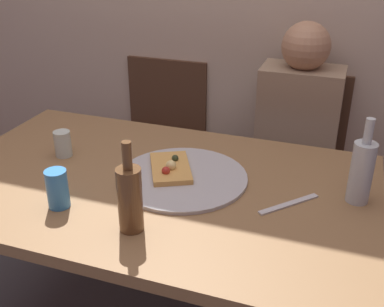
{
  "coord_description": "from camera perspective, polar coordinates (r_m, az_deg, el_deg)",
  "views": [
    {
      "loc": [
        0.58,
        -1.25,
        1.54
      ],
      "look_at": [
        0.09,
        0.14,
        0.81
      ],
      "focal_mm": 43.92,
      "sensor_mm": 36.0,
      "label": 1
    }
  ],
  "objects": [
    {
      "name": "soda_can",
      "position": [
        1.47,
        -16.03,
        -4.14
      ],
      "size": [
        0.07,
        0.07,
        0.12
      ],
      "primitive_type": "cylinder",
      "color": "#337AC1",
      "rests_on": "dining_table"
    },
    {
      "name": "table_knife",
      "position": [
        1.48,
        11.69,
        -5.98
      ],
      "size": [
        0.16,
        0.18,
        0.01
      ],
      "primitive_type": "cube",
      "rotation": [
        0.0,
        0.0,
        3.98
      ],
      "color": "#B7B7BC",
      "rests_on": "dining_table"
    },
    {
      "name": "tumbler_near",
      "position": [
        1.79,
        -15.42,
        1.16
      ],
      "size": [
        0.06,
        0.06,
        0.1
      ],
      "primitive_type": "cylinder",
      "color": "#B7C6BC",
      "rests_on": "dining_table"
    },
    {
      "name": "wine_bottle",
      "position": [
        1.51,
        19.91,
        -1.97
      ],
      "size": [
        0.07,
        0.07,
        0.28
      ],
      "color": "#B2BCC1",
      "rests_on": "dining_table"
    },
    {
      "name": "chair_right",
      "position": [
        2.35,
        12.46,
        -0.24
      ],
      "size": [
        0.44,
        0.44,
        0.9
      ],
      "rotation": [
        0.0,
        0.0,
        3.14
      ],
      "color": "#472D1E",
      "rests_on": "ground_plane"
    },
    {
      "name": "guest_in_sweater",
      "position": [
        2.16,
        12.21,
        1.1
      ],
      "size": [
        0.36,
        0.56,
        1.17
      ],
      "rotation": [
        0.0,
        0.0,
        3.14
      ],
      "color": "#937A60",
      "rests_on": "ground_plane"
    },
    {
      "name": "pizza_tray",
      "position": [
        1.59,
        -1.2,
        -2.93
      ],
      "size": [
        0.44,
        0.44,
        0.01
      ],
      "primitive_type": "cylinder",
      "color": "#ADADB2",
      "rests_on": "dining_table"
    },
    {
      "name": "beer_bottle",
      "position": [
        1.3,
        -7.56,
        -5.3
      ],
      "size": [
        0.07,
        0.07,
        0.27
      ],
      "color": "brown",
      "rests_on": "dining_table"
    },
    {
      "name": "pizza_slice_last",
      "position": [
        1.62,
        -2.63,
        -1.72
      ],
      "size": [
        0.22,
        0.26,
        0.05
      ],
      "color": "tan",
      "rests_on": "pizza_tray"
    },
    {
      "name": "dining_table",
      "position": [
        1.63,
        -4.64,
        -5.81
      ],
      "size": [
        1.47,
        0.91,
        0.76
      ],
      "color": "olive",
      "rests_on": "ground_plane"
    },
    {
      "name": "chair_left",
      "position": [
        2.52,
        -3.88,
        2.18
      ],
      "size": [
        0.44,
        0.44,
        0.9
      ],
      "rotation": [
        0.0,
        0.0,
        3.14
      ],
      "color": "#472D1E",
      "rests_on": "ground_plane"
    }
  ]
}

